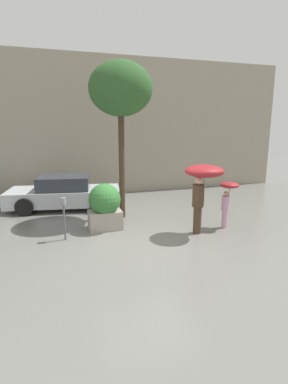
{
  "coord_description": "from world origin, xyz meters",
  "views": [
    {
      "loc": [
        -2.25,
        -6.92,
        3.03
      ],
      "look_at": [
        0.49,
        1.6,
        1.05
      ],
      "focal_mm": 28.0,
      "sensor_mm": 36.0,
      "label": 1
    }
  ],
  "objects_px": {
    "parked_car_near": "(65,193)",
    "parking_meter": "(64,210)",
    "street_tree": "(121,90)",
    "person_adult": "(203,179)",
    "person_child": "(228,194)",
    "planter_box": "(105,205)"
  },
  "relations": [
    {
      "from": "person_adult",
      "to": "planter_box",
      "type": "bearing_deg",
      "value": -158.4
    },
    {
      "from": "person_child",
      "to": "parking_meter",
      "type": "relative_size",
      "value": 1.2
    },
    {
      "from": "person_child",
      "to": "street_tree",
      "type": "height_order",
      "value": "street_tree"
    },
    {
      "from": "person_adult",
      "to": "person_child",
      "type": "relative_size",
      "value": 1.42
    },
    {
      "from": "street_tree",
      "to": "person_adult",
      "type": "bearing_deg",
      "value": -52.62
    },
    {
      "from": "parked_car_near",
      "to": "person_adult",
      "type": "bearing_deg",
      "value": -128.9
    },
    {
      "from": "person_adult",
      "to": "parked_car_near",
      "type": "height_order",
      "value": "person_adult"
    },
    {
      "from": "parked_car_near",
      "to": "street_tree",
      "type": "relative_size",
      "value": 0.86
    },
    {
      "from": "planter_box",
      "to": "parked_car_near",
      "type": "bearing_deg",
      "value": 109.44
    },
    {
      "from": "person_adult",
      "to": "parking_meter",
      "type": "height_order",
      "value": "person_adult"
    },
    {
      "from": "street_tree",
      "to": "parked_car_near",
      "type": "bearing_deg",
      "value": 135.06
    },
    {
      "from": "parked_car_near",
      "to": "parking_meter",
      "type": "bearing_deg",
      "value": -173.24
    },
    {
      "from": "planter_box",
      "to": "street_tree",
      "type": "distance_m",
      "value": 3.63
    },
    {
      "from": "street_tree",
      "to": "parking_meter",
      "type": "distance_m",
      "value": 4.14
    },
    {
      "from": "person_adult",
      "to": "parking_meter",
      "type": "xyz_separation_m",
      "value": [
        -3.73,
        0.71,
        -0.76
      ]
    },
    {
      "from": "person_child",
      "to": "parked_car_near",
      "type": "xyz_separation_m",
      "value": [
        -4.53,
        3.81,
        -0.47
      ]
    },
    {
      "from": "parked_car_near",
      "to": "street_tree",
      "type": "distance_m",
      "value": 4.36
    },
    {
      "from": "person_child",
      "to": "parked_car_near",
      "type": "distance_m",
      "value": 5.94
    },
    {
      "from": "planter_box",
      "to": "person_child",
      "type": "height_order",
      "value": "person_child"
    },
    {
      "from": "planter_box",
      "to": "person_child",
      "type": "bearing_deg",
      "value": -15.51
    },
    {
      "from": "planter_box",
      "to": "parking_meter",
      "type": "relative_size",
      "value": 1.18
    },
    {
      "from": "planter_box",
      "to": "person_child",
      "type": "xyz_separation_m",
      "value": [
        3.53,
        -0.98,
        0.29
      ]
    }
  ]
}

